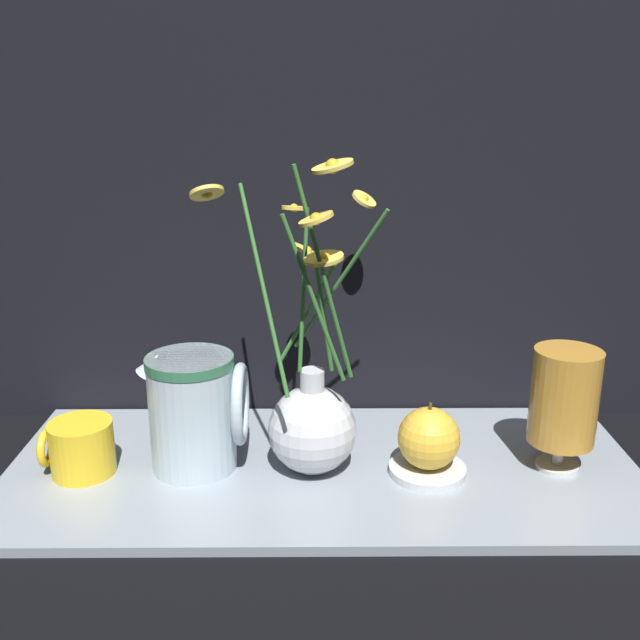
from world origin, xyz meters
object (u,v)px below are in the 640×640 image
Objects in this scene: yellow_mug at (80,448)px; tea_glass at (564,398)px; vase_with_flowers at (312,418)px; ceramic_pitcher at (195,409)px; orange_fruit at (429,438)px.

yellow_mug is 0.56× the size of tea_glass.
vase_with_flowers is 4.40× the size of yellow_mug.
ceramic_pitcher is 1.00× the size of tea_glass.
ceramic_pitcher is 0.45m from tea_glass.
yellow_mug is at bearing -179.33° from tea_glass.
vase_with_flowers reaches higher than orange_fruit.
tea_glass is at bearing 0.67° from yellow_mug.
tea_glass is 0.17m from orange_fruit.
yellow_mug is 0.60m from tea_glass.
yellow_mug is (-0.29, -0.00, -0.04)m from vase_with_flowers.
vase_with_flowers is 0.15m from ceramic_pitcher.
vase_with_flowers is 0.29m from yellow_mug.
orange_fruit is (-0.17, -0.01, -0.05)m from tea_glass.
yellow_mug is at bearing -175.86° from ceramic_pitcher.
vase_with_flowers is at bearing -179.55° from tea_glass.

